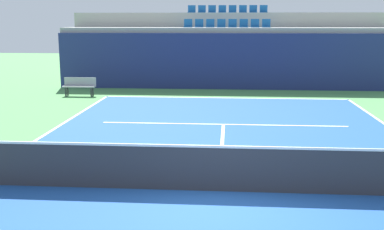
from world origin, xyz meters
The scene contains 12 objects.
ground_plane centered at (0.00, 0.00, 0.00)m, with size 80.00×80.00×0.00m, color #4C8C4C.
court_surface centered at (0.00, 0.00, 0.01)m, with size 11.00×24.00×0.01m, color #1E4C99.
baseline_far centered at (0.00, 11.95, 0.01)m, with size 11.00×0.10×0.00m, color white.
service_line_far centered at (0.00, 6.40, 0.01)m, with size 8.26×0.10×0.00m, color white.
centre_service_line centered at (0.00, 3.20, 0.01)m, with size 0.10×6.40×0.00m, color white.
back_wall centered at (0.00, 14.87, 1.41)m, with size 17.21×0.30×2.82m, color navy.
stands_tier_lower centered at (0.00, 16.22, 1.54)m, with size 17.21×2.40×3.08m, color #9E9E99.
stands_tier_upper centered at (0.00, 18.62, 1.93)m, with size 17.21×2.40×3.87m, color #9E9E99.
seating_row_lower centered at (0.00, 16.32, 3.21)m, with size 4.57×0.44×0.44m.
seating_row_upper centered at (0.00, 18.72, 3.99)m, with size 4.57×0.44×0.44m.
tennis_net centered at (0.00, 0.00, 0.51)m, with size 11.08×0.08×1.07m.
player_bench centered at (-6.76, 12.10, 0.51)m, with size 1.50×0.40×0.85m.
Camera 1 is at (0.18, -9.32, 3.47)m, focal length 44.53 mm.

